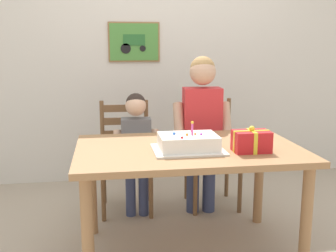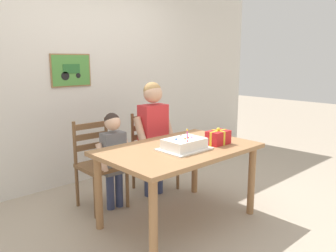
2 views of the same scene
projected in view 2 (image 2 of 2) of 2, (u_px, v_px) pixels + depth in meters
name	position (u px, v px, depth m)	size (l,w,h in m)	color
ground_plane	(178.00, 220.00, 3.28)	(20.00, 20.00, 0.00)	tan
back_wall	(86.00, 79.00, 4.23)	(6.40, 0.11, 2.60)	silver
dining_table	(179.00, 157.00, 3.16)	(1.45, 0.93, 0.74)	#9E7047
birthday_cake	(184.00, 144.00, 3.05)	(0.44, 0.34, 0.19)	white
gift_box_red_large	(218.00, 137.00, 3.24)	(0.23, 0.15, 0.17)	red
chair_left	(99.00, 163.00, 3.53)	(0.43, 0.43, 0.92)	brown
chair_right	(153.00, 151.00, 4.03)	(0.42, 0.42, 0.92)	brown
child_older	(153.00, 128.00, 3.76)	(0.48, 0.28, 1.30)	#38426B
child_younger	(114.00, 151.00, 3.44)	(0.37, 0.22, 1.02)	#38426B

